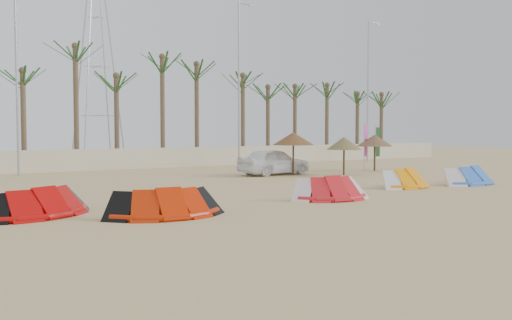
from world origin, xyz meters
TOP-DOWN VIEW (x-y plane):
  - ground at (0.00, 0.00)m, footprint 120.00×120.00m
  - boundary_wall at (0.00, 22.00)m, footprint 60.00×0.30m
  - palm_line at (0.67, 23.50)m, footprint 52.00×4.00m
  - lamp_b at (-5.96, 20.00)m, footprint 1.25×0.14m
  - lamp_c at (8.04, 20.00)m, footprint 1.25×0.14m
  - lamp_d at (20.04, 20.00)m, footprint 1.25×0.14m
  - pylon at (1.00, 28.00)m, footprint 3.00×3.00m
  - kite_red_left at (-8.58, 4.79)m, footprint 4.06×2.85m
  - kite_red_mid at (-5.58, 2.60)m, footprint 3.48×1.79m
  - kite_red_right at (0.98, 2.97)m, footprint 3.12×1.98m
  - kite_orange at (6.60, 4.48)m, footprint 3.23×2.05m
  - kite_blue at (10.25, 4.03)m, footprint 3.86×2.22m
  - parasol_left at (6.61, 12.20)m, footprint 2.29×2.29m
  - parasol_mid at (9.00, 10.74)m, footprint 1.94×1.94m
  - parasol_right at (12.63, 11.99)m, footprint 2.17×2.17m
  - flag_pink at (12.19, 12.25)m, footprint 0.44×0.16m
  - flag_green at (13.53, 12.63)m, footprint 0.45×0.07m
  - car at (5.87, 12.98)m, footprint 4.36×2.00m

SIDE VIEW (x-z plane):
  - ground at x=0.00m, z-range 0.00..0.00m
  - pylon at x=1.00m, z-range -7.00..7.00m
  - kite_red_right at x=0.98m, z-range -0.03..0.87m
  - kite_orange at x=6.60m, z-range -0.03..0.87m
  - kite_red_mid at x=-5.58m, z-range -0.03..0.87m
  - kite_red_left at x=-8.58m, z-range -0.03..0.87m
  - kite_blue at x=10.25m, z-range -0.03..0.87m
  - boundary_wall at x=0.00m, z-range 0.00..1.30m
  - car at x=5.87m, z-range 0.00..1.45m
  - flag_green at x=13.53m, z-range 0.26..3.05m
  - parasol_mid at x=9.00m, z-range 0.69..2.79m
  - flag_pink at x=12.19m, z-range 0.27..3.23m
  - parasol_right at x=12.63m, z-range 0.74..2.94m
  - parasol_left at x=6.61m, z-range 0.82..3.17m
  - lamp_b at x=-5.96m, z-range 0.27..11.27m
  - lamp_c at x=8.04m, z-range 0.27..11.27m
  - lamp_d at x=20.04m, z-range 0.27..11.27m
  - palm_line at x=0.67m, z-range 2.59..10.29m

